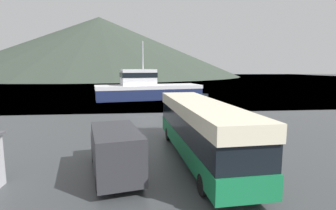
# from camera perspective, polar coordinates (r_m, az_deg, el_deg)

# --- Properties ---
(water_surface) EXTENTS (240.00, 240.00, 0.00)m
(water_surface) POSITION_cam_1_polar(r_m,az_deg,el_deg) (149.49, -4.79, 6.12)
(water_surface) COLOR slate
(water_surface) RESTS_ON ground
(hill_backdrop) EXTENTS (174.17, 174.17, 36.69)m
(hill_backdrop) POSITION_cam_1_polar(r_m,az_deg,el_deg) (175.96, -14.58, 12.17)
(hill_backdrop) COLOR #333D33
(hill_backdrop) RESTS_ON ground
(tour_bus) EXTENTS (3.23, 11.97, 3.23)m
(tour_bus) POSITION_cam_1_polar(r_m,az_deg,el_deg) (14.68, 7.02, -4.85)
(tour_bus) COLOR #146B3D
(tour_bus) RESTS_ON ground
(delivery_van) EXTENTS (3.17, 6.14, 2.36)m
(delivery_van) POSITION_cam_1_polar(r_m,az_deg,el_deg) (12.84, -11.54, -9.51)
(delivery_van) COLOR #2D2D33
(delivery_van) RESTS_ON ground
(fishing_boat) EXTENTS (17.88, 8.72, 9.33)m
(fishing_boat) POSITION_cam_1_polar(r_m,az_deg,el_deg) (43.32, -4.74, 3.72)
(fishing_boat) COLOR #19234C
(fishing_boat) RESTS_ON water_surface
(storage_bin) EXTENTS (1.04, 1.15, 1.29)m
(storage_bin) POSITION_cam_1_polar(r_m,az_deg,el_deg) (21.48, 13.42, -4.06)
(storage_bin) COLOR green
(storage_bin) RESTS_ON ground
(small_boat) EXTENTS (5.78, 5.83, 0.74)m
(small_boat) POSITION_cam_1_polar(r_m,az_deg,el_deg) (45.86, 4.71, 2.16)
(small_boat) COLOR black
(small_boat) RESTS_ON water_surface
(mooring_bollard) EXTENTS (0.39, 0.39, 0.78)m
(mooring_bollard) POSITION_cam_1_polar(r_m,az_deg,el_deg) (29.17, 10.70, -1.27)
(mooring_bollard) COLOR black
(mooring_bollard) RESTS_ON ground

